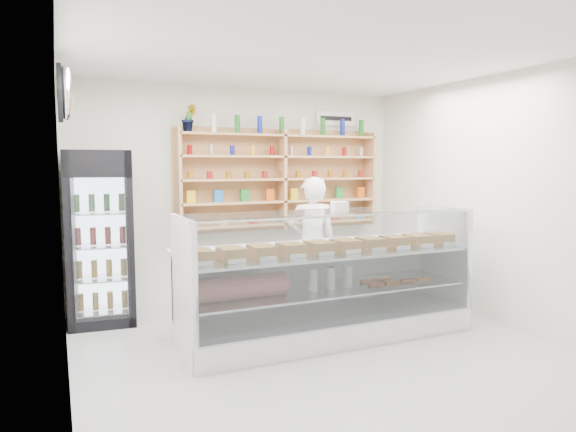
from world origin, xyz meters
name	(u,v)px	position (x,y,z in m)	size (l,w,h in m)	color
room	(335,209)	(0.00, 0.00, 1.40)	(5.00, 5.00, 5.00)	#B2B2B8
display_counter	(327,303)	(0.24, 0.56, 0.36)	(3.05, 0.91, 1.33)	white
shop_worker	(312,244)	(0.55, 1.54, 0.82)	(0.60, 0.39, 1.65)	white
drinks_cooler	(101,237)	(-1.85, 2.05, 0.98)	(0.77, 0.75, 1.95)	black
wall_shelving	(282,179)	(0.50, 2.34, 1.59)	(2.84, 0.28, 1.33)	tan
potted_plant	(189,118)	(-0.75, 2.34, 2.36)	(0.19, 0.15, 0.34)	#1E6626
security_mirror	(66,93)	(-2.17, 1.20, 2.45)	(0.15, 0.50, 0.50)	silver
wall_sign	(336,119)	(1.40, 2.47, 2.45)	(0.62, 0.03, 0.20)	white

